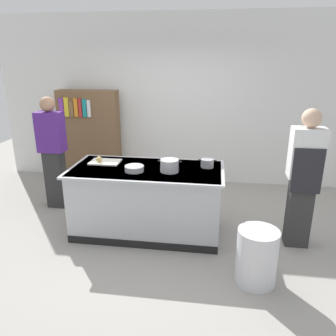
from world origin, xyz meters
name	(u,v)px	position (x,y,z in m)	size (l,w,h in m)	color
ground_plane	(148,230)	(0.00, 0.00, 0.00)	(10.00, 10.00, 0.00)	#9E9991
back_wall	(169,101)	(0.00, 2.10, 1.50)	(6.40, 0.12, 3.00)	white
counter_island	(147,199)	(0.00, 0.00, 0.47)	(1.98, 0.98, 0.90)	#B7BABF
cutting_board	(105,162)	(-0.61, 0.16, 0.91)	(0.40, 0.28, 0.02)	silver
onion	(99,159)	(-0.67, 0.11, 0.96)	(0.08, 0.08, 0.08)	tan
stock_pot	(170,166)	(0.31, -0.08, 0.98)	(0.30, 0.23, 0.16)	#B7BABF
sauce_pan	(207,163)	(0.77, 0.16, 0.96)	(0.24, 0.17, 0.11)	#99999E
mixing_bowl	(134,169)	(-0.13, -0.13, 0.94)	(0.24, 0.24, 0.07)	#B7BABF
trash_bin	(257,257)	(1.34, -0.90, 0.30)	(0.42, 0.42, 0.60)	silver
person_chef	(304,176)	(1.92, -0.07, 0.91)	(0.38, 0.25, 1.72)	#303030
person_guest	(53,151)	(-1.58, 0.58, 0.91)	(0.38, 0.24, 1.72)	#2C2C2C
bookshelf	(90,136)	(-1.45, 1.80, 0.85)	(1.10, 0.31, 1.70)	brown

